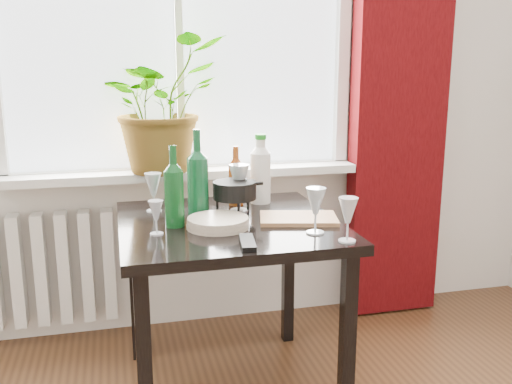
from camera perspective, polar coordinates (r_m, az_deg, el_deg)
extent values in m
cube|color=white|center=(2.83, -7.88, 17.76)|extent=(1.72, 0.08, 1.62)
cube|color=white|center=(2.80, -7.23, 1.90)|extent=(1.72, 0.20, 0.04)
cube|color=#390507|center=(3.07, 14.28, 11.42)|extent=(0.50, 0.12, 2.56)
cube|color=white|center=(2.96, -21.73, -7.28)|extent=(0.80, 0.10, 0.55)
cube|color=black|center=(2.26, -2.76, -3.38)|extent=(0.85, 0.85, 0.04)
cube|color=black|center=(2.03, -11.08, -16.95)|extent=(0.05, 0.05, 0.70)
cube|color=black|center=(2.69, -11.99, -9.30)|extent=(0.05, 0.05, 0.70)
cube|color=black|center=(2.18, 9.12, -14.70)|extent=(0.05, 0.05, 0.70)
cube|color=black|center=(2.81, 3.22, -8.10)|extent=(0.05, 0.05, 0.70)
imported|color=#2C661B|center=(2.71, -9.54, 8.65)|extent=(0.75, 0.74, 0.63)
cylinder|color=beige|center=(2.17, -3.83, -3.06)|extent=(0.30, 0.30, 0.04)
cube|color=black|center=(1.96, -0.86, -5.07)|extent=(0.07, 0.17, 0.02)
cube|color=#B07C4F|center=(2.27, 4.26, -2.65)|extent=(0.34, 0.26, 0.02)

